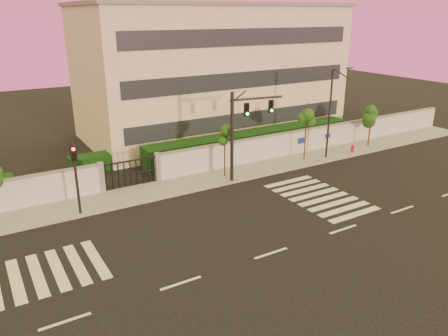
{
  "coord_description": "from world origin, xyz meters",
  "views": [
    {
      "loc": [
        -11.9,
        -15.24,
        11.38
      ],
      "look_at": [
        0.85,
        6.0,
        2.57
      ],
      "focal_mm": 35.0,
      "sensor_mm": 36.0,
      "label": 1
    }
  ],
  "objects": [
    {
      "name": "traffic_signal_secondary",
      "position": [
        -7.1,
        9.35,
        2.85
      ],
      "size": [
        0.35,
        0.34,
        4.48
      ],
      "rotation": [
        0.0,
        0.0,
        0.19
      ],
      "color": "black",
      "rests_on": "ground"
    },
    {
      "name": "hedge_row",
      "position": [
        1.17,
        14.74,
        0.82
      ],
      "size": [
        41.0,
        4.25,
        1.8
      ],
      "color": "black",
      "rests_on": "ground"
    },
    {
      "name": "ground",
      "position": [
        0.0,
        0.0,
        0.0
      ],
      "size": [
        120.0,
        120.0,
        0.0
      ],
      "primitive_type": "plane",
      "color": "black",
      "rests_on": "ground"
    },
    {
      "name": "streetlight_east",
      "position": [
        12.96,
        9.64,
        4.11
      ],
      "size": [
        0.45,
        1.83,
        7.6
      ],
      "color": "black",
      "rests_on": "ground"
    },
    {
      "name": "road_markings",
      "position": [
        -1.58,
        3.76,
        0.01
      ],
      "size": [
        57.0,
        7.62,
        0.02
      ],
      "color": "silver",
      "rests_on": "ground"
    },
    {
      "name": "institutional_building",
      "position": [
        9.0,
        21.99,
        6.16
      ],
      "size": [
        24.4,
        12.4,
        12.25
      ],
      "color": "beige",
      "rests_on": "ground"
    },
    {
      "name": "traffic_signal_main",
      "position": [
        4.29,
        9.31,
        4.07
      ],
      "size": [
        4.06,
        0.78,
        6.44
      ],
      "rotation": [
        0.0,
        0.0,
        -0.16
      ],
      "color": "black",
      "rests_on": "ground"
    },
    {
      "name": "perimeter_wall",
      "position": [
        0.1,
        12.0,
        1.07
      ],
      "size": [
        60.0,
        0.36,
        2.2
      ],
      "color": "#B5B7BC",
      "rests_on": "ground"
    },
    {
      "name": "fire_hydrant",
      "position": [
        15.88,
        9.68,
        0.39
      ],
      "size": [
        0.31,
        0.29,
        0.78
      ],
      "rotation": [
        0.0,
        0.0,
        0.44
      ],
      "color": "#A90B15",
      "rests_on": "ground"
    },
    {
      "name": "street_tree_f",
      "position": [
        18.58,
        10.36,
        3.02
      ],
      "size": [
        1.57,
        1.25,
        4.09
      ],
      "color": "#382314",
      "rests_on": "ground"
    },
    {
      "name": "sidewalk",
      "position": [
        0.0,
        10.5,
        0.07
      ],
      "size": [
        60.0,
        3.0,
        0.15
      ],
      "primitive_type": "cube",
      "color": "gray",
      "rests_on": "ground"
    },
    {
      "name": "street_tree_e",
      "position": [
        11.04,
        10.3,
        3.51
      ],
      "size": [
        1.32,
        1.05,
        4.77
      ],
      "color": "#382314",
      "rests_on": "ground"
    },
    {
      "name": "street_tree_d",
      "position": [
        3.53,
        10.35,
        3.07
      ],
      "size": [
        1.31,
        1.05,
        4.17
      ],
      "color": "#382314",
      "rests_on": "ground"
    }
  ]
}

